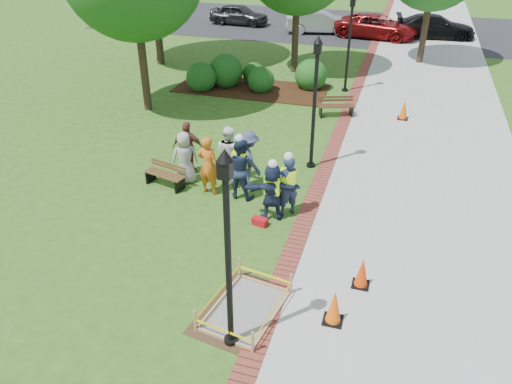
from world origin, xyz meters
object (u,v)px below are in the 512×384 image
(cone_front, at_px, (334,307))
(lamp_near, at_px, (228,241))
(bench_near, at_px, (165,179))
(hivis_worker_b, at_px, (288,184))
(hivis_worker_a, at_px, (272,190))
(hivis_worker_c, at_px, (240,167))
(wet_concrete_pad, at_px, (245,303))

(cone_front, xyz_separation_m, lamp_near, (-1.85, -1.14, 2.09))
(bench_near, height_order, cone_front, cone_front)
(lamp_near, bearing_deg, hivis_worker_b, 90.85)
(bench_near, bearing_deg, lamp_near, -53.25)
(lamp_near, height_order, hivis_worker_a, lamp_near)
(hivis_worker_c, bearing_deg, lamp_near, -73.42)
(wet_concrete_pad, xyz_separation_m, hivis_worker_a, (-0.42, 3.70, 0.67))
(hivis_worker_a, bearing_deg, wet_concrete_pad, -83.54)
(lamp_near, bearing_deg, hivis_worker_c, 106.58)
(lamp_near, relative_size, hivis_worker_c, 2.12)
(lamp_near, relative_size, hivis_worker_b, 2.23)
(lamp_near, bearing_deg, wet_concrete_pad, 89.54)
(wet_concrete_pad, bearing_deg, hivis_worker_c, 109.71)
(wet_concrete_pad, bearing_deg, hivis_worker_b, 91.15)
(wet_concrete_pad, height_order, cone_front, cone_front)
(wet_concrete_pad, bearing_deg, lamp_near, -90.46)
(hivis_worker_a, bearing_deg, bench_near, 167.60)
(cone_front, height_order, hivis_worker_c, hivis_worker_c)
(hivis_worker_b, relative_size, hivis_worker_c, 0.95)
(wet_concrete_pad, bearing_deg, bench_near, 131.95)
(lamp_near, distance_m, hivis_worker_a, 4.88)
(bench_near, distance_m, lamp_near, 7.10)
(wet_concrete_pad, bearing_deg, hivis_worker_a, 96.46)
(bench_near, xyz_separation_m, hivis_worker_b, (3.96, -0.46, 0.72))
(wet_concrete_pad, height_order, hivis_worker_b, hivis_worker_b)
(cone_front, distance_m, hivis_worker_b, 4.29)
(cone_front, height_order, lamp_near, lamp_near)
(bench_near, height_order, lamp_near, lamp_near)
(lamp_near, height_order, hivis_worker_b, lamp_near)
(lamp_near, height_order, hivis_worker_c, lamp_near)
(bench_near, xyz_separation_m, cone_front, (5.88, -4.25, 0.16))
(lamp_near, distance_m, hivis_worker_b, 5.17)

